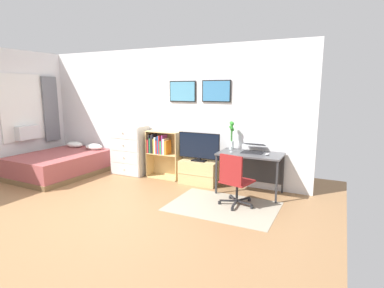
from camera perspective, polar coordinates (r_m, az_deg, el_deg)
The scene contains 14 objects.
ground_plane at distance 5.04m, azimuth -19.87°, elevation -12.15°, with size 7.20×7.20×0.00m, color #936B44.
wall_back_with_posters at distance 6.59m, azimuth -5.15°, elevation 5.75°, with size 6.12×0.09×2.70m.
area_rug at distance 5.06m, azimuth 5.74°, elevation -11.41°, with size 1.70×1.20×0.01m, color #9E937F.
bed at distance 7.33m, azimuth -23.13°, elevation -3.40°, with size 1.47×1.93×0.61m.
dresser at distance 6.89m, azimuth -11.46°, elevation -1.06°, with size 0.77×0.46×1.08m.
bookshelf at distance 6.49m, azimuth -5.62°, elevation -1.11°, with size 0.73×0.30×1.00m.
tv_stand at distance 6.12m, azimuth 1.36°, elevation -5.26°, with size 0.76×0.41×0.47m.
television at distance 5.98m, azimuth 1.29°, elevation -0.56°, with size 0.86×0.16×0.56m.
desk at distance 5.64m, azimuth 10.97°, elevation -2.84°, with size 1.12×0.63×0.74m.
office_chair at distance 4.94m, azimuth 7.86°, elevation -6.43°, with size 0.58×0.57×0.86m.
laptop at distance 5.63m, azimuth 11.30°, elevation -0.84°, with size 0.38×0.41×0.16m.
computer_mouse at distance 5.44m, azimuth 13.79°, elevation -1.84°, with size 0.06×0.10×0.03m, color silver.
bamboo_vase at distance 5.80m, azimuth 7.36°, elevation 1.74°, with size 0.09×0.10×0.53m.
wine_glass at distance 5.56m, azimuth 7.30°, elevation -0.14°, with size 0.07×0.07×0.18m.
Camera 1 is at (3.44, -3.18, 1.87)m, focal length 28.74 mm.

